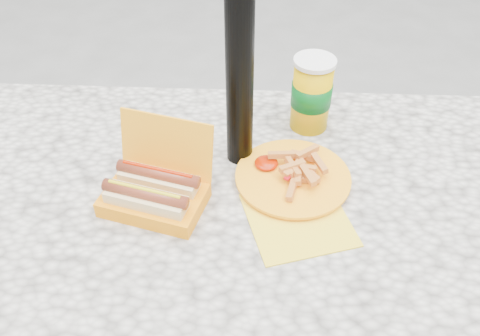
{
  "coord_description": "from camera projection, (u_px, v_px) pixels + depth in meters",
  "views": [
    {
      "loc": [
        0.04,
        -0.61,
        1.4
      ],
      "look_at": [
        0.0,
        0.07,
        0.8
      ],
      "focal_mm": 38.0,
      "sensor_mm": 36.0,
      "label": 1
    }
  ],
  "objects": [
    {
      "name": "picnic_table",
      "position": [
        236.0,
        255.0,
        0.96
      ],
      "size": [
        1.2,
        0.8,
        0.75
      ],
      "color": "beige",
      "rests_on": "ground"
    },
    {
      "name": "hotdog_box",
      "position": [
        154.0,
        191.0,
        0.89
      ],
      "size": [
        0.2,
        0.18,
        0.14
      ],
      "rotation": [
        0.0,
        0.0,
        -0.26
      ],
      "color": "#FFA014",
      "rests_on": "picnic_table"
    },
    {
      "name": "fries_plate",
      "position": [
        293.0,
        179.0,
        0.94
      ],
      "size": [
        0.22,
        0.31,
        0.04
      ],
      "rotation": [
        0.0,
        0.0,
        0.36
      ],
      "color": "yellow",
      "rests_on": "picnic_table"
    },
    {
      "name": "soda_cup",
      "position": [
        311.0,
        94.0,
        1.03
      ],
      "size": [
        0.08,
        0.08,
        0.16
      ],
      "rotation": [
        0.0,
        0.0,
        0.19
      ],
      "color": "#E7AF00",
      "rests_on": "picnic_table"
    }
  ]
}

